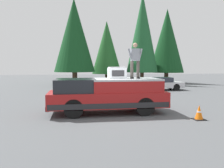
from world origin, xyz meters
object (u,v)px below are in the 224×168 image
object	(u,v)px
pickup_truck	(108,95)
parked_car_silver	(160,84)
compressor_unit	(117,73)
traffic_cone	(199,113)
person_on_truck_bed	(135,60)

from	to	relation	value
pickup_truck	parked_car_silver	bearing A→B (deg)	-33.45
compressor_unit	traffic_cone	size ratio (longest dim) A/B	1.35
compressor_unit	parked_car_silver	size ratio (longest dim) A/B	0.20
parked_car_silver	traffic_cone	world-z (taller)	parked_car_silver
pickup_truck	person_on_truck_bed	bearing A→B (deg)	-95.96
person_on_truck_bed	parked_car_silver	size ratio (longest dim) A/B	0.41
pickup_truck	compressor_unit	world-z (taller)	compressor_unit
person_on_truck_bed	traffic_cone	xyz separation A→B (m)	(-1.81, -2.32, -2.26)
parked_car_silver	traffic_cone	distance (m)	11.50
compressor_unit	person_on_truck_bed	size ratio (longest dim) A/B	0.50
pickup_truck	parked_car_silver	size ratio (longest dim) A/B	1.35
parked_car_silver	traffic_cone	bearing A→B (deg)	167.40
pickup_truck	compressor_unit	distance (m)	1.16
person_on_truck_bed	parked_car_silver	xyz separation A→B (m)	(9.41, -4.82, -1.97)
compressor_unit	person_on_truck_bed	xyz separation A→B (m)	(-0.23, -0.83, 0.62)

